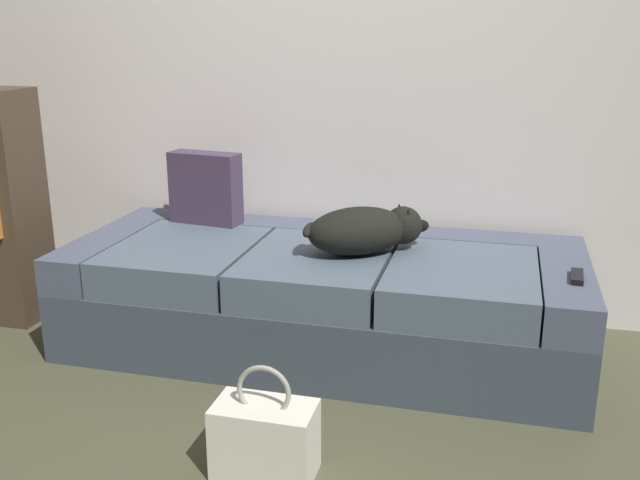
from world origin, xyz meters
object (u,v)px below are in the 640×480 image
Objects in this scene: couch at (323,298)px; throw_pillow at (206,188)px; handbag at (265,438)px; tv_remote at (577,277)px; dog_dark at (366,230)px.

throw_pillow is at bearing 158.09° from couch.
couch reaches higher than handbag.
couch is at bearing 175.96° from tv_remote.
throw_pillow is at bearing 170.41° from tv_remote.
tv_remote is 0.44× the size of throw_pillow.
handbag is at bearing -86.58° from couch.
dog_dark reaches higher than couch.
couch is at bearing 93.42° from handbag.
dog_dark is 3.57× the size of tv_remote.
throw_pillow is at bearing 119.77° from handbag.
couch is 5.80× the size of handbag.
dog_dark is 0.88m from throw_pillow.
dog_dark is 1.58× the size of throw_pillow.
throw_pillow reaches higher than dog_dark.
dog_dark is at bearing 175.56° from tv_remote.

